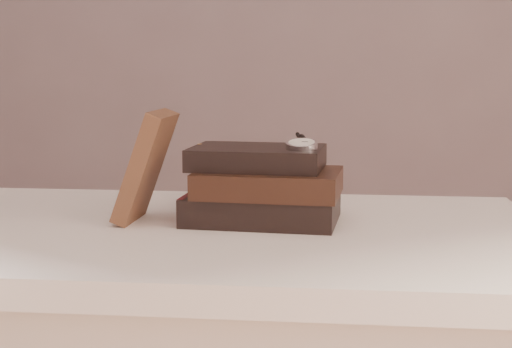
# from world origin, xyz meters

# --- Properties ---
(table) EXTENTS (1.00, 0.60, 0.75)m
(table) POSITION_xyz_m (0.00, 0.35, 0.66)
(table) COLOR white
(table) RESTS_ON ground
(book_stack) EXTENTS (0.25, 0.18, 0.12)m
(book_stack) POSITION_xyz_m (0.07, 0.40, 0.80)
(book_stack) COLOR black
(book_stack) RESTS_ON table
(journal) EXTENTS (0.09, 0.11, 0.18)m
(journal) POSITION_xyz_m (-0.11, 0.38, 0.84)
(journal) COLOR #44271A
(journal) RESTS_ON table
(pocket_watch) EXTENTS (0.05, 0.15, 0.02)m
(pocket_watch) POSITION_xyz_m (0.13, 0.38, 0.87)
(pocket_watch) COLOR silver
(pocket_watch) RESTS_ON book_stack
(eyeglasses) EXTENTS (0.11, 0.12, 0.05)m
(eyeglasses) POSITION_xyz_m (-0.00, 0.48, 0.82)
(eyeglasses) COLOR silver
(eyeglasses) RESTS_ON book_stack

